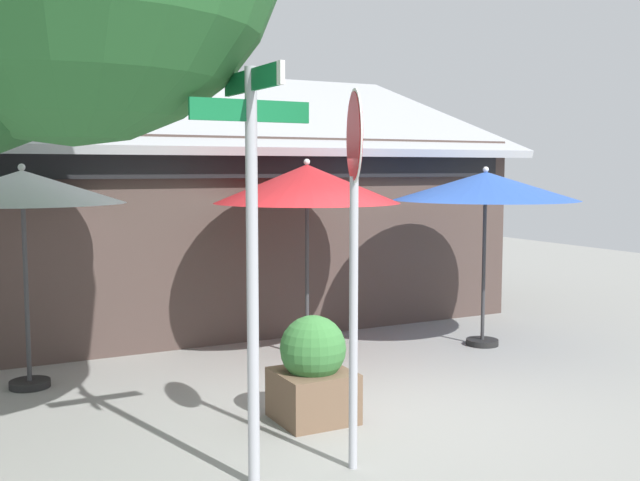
# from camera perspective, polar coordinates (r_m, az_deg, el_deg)

# --- Properties ---
(ground_plane) EXTENTS (28.00, 28.00, 0.10)m
(ground_plane) POSITION_cam_1_polar(r_m,az_deg,el_deg) (7.87, 4.19, -12.81)
(ground_plane) COLOR gray
(cafe_building) EXTENTS (9.53, 4.90, 4.23)m
(cafe_building) POSITION_cam_1_polar(r_m,az_deg,el_deg) (12.44, -9.10, 1.35)
(cafe_building) COLOR #473833
(cafe_building) RESTS_ON ground
(street_sign_post) EXTENTS (0.95, 1.01, 3.16)m
(street_sign_post) POSITION_cam_1_polar(r_m,az_deg,el_deg) (5.60, -5.17, 0.68)
(street_sign_post) COLOR #A8AAB2
(street_sign_post) RESTS_ON ground
(stop_sign) EXTENTS (0.28, 0.69, 3.04)m
(stop_sign) POSITION_cam_1_polar(r_m,az_deg,el_deg) (5.89, 2.60, 2.34)
(stop_sign) COLOR #A8AAB2
(stop_sign) RESTS_ON ground
(patio_umbrella_ivory_left) EXTENTS (2.19, 2.19, 2.47)m
(patio_umbrella_ivory_left) POSITION_cam_1_polar(r_m,az_deg,el_deg) (8.73, -21.70, 3.66)
(patio_umbrella_ivory_left) COLOR black
(patio_umbrella_ivory_left) RESTS_ON ground
(patio_umbrella_crimson_center) EXTENTS (2.36, 2.36, 2.54)m
(patio_umbrella_crimson_center) POSITION_cam_1_polar(r_m,az_deg,el_deg) (9.48, -1.00, 4.25)
(patio_umbrella_crimson_center) COLOR black
(patio_umbrella_crimson_center) RESTS_ON ground
(patio_umbrella_royal_blue_right) EXTENTS (2.50, 2.50, 2.44)m
(patio_umbrella_royal_blue_right) POSITION_cam_1_polar(r_m,az_deg,el_deg) (10.35, 12.47, 3.98)
(patio_umbrella_royal_blue_right) COLOR black
(patio_umbrella_royal_blue_right) RESTS_ON ground
(sidewalk_planter) EXTENTS (0.70, 0.70, 1.02)m
(sidewalk_planter) POSITION_cam_1_polar(r_m,az_deg,el_deg) (7.30, -0.54, -9.90)
(sidewalk_planter) COLOR brown
(sidewalk_planter) RESTS_ON ground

